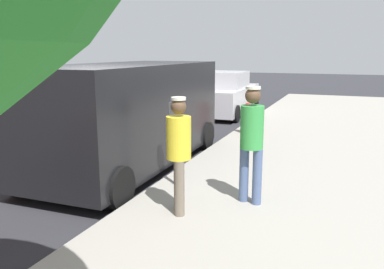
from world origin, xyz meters
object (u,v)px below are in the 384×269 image
pedestrian_in_green (252,137)px  parked_sedan_ahead (224,95)px  parking_meter_near (175,125)px  fire_hydrant (247,119)px  pedestrian_in_yellow (179,148)px  parked_van (130,113)px

pedestrian_in_green → parked_sedan_ahead: 9.55m
parking_meter_near → fire_hydrant: (0.10, 4.68, -0.61)m
parked_sedan_ahead → pedestrian_in_yellow: bearing=-76.5°
parking_meter_near → pedestrian_in_green: bearing=-13.9°
parked_sedan_ahead → fire_hydrant: (1.90, -3.97, -0.18)m
parking_meter_near → pedestrian_in_green: pedestrian_in_green is taller
parked_van → parking_meter_near: bearing=-35.7°
parking_meter_near → parked_sedan_ahead: parking_meter_near is taller
parked_sedan_ahead → fire_hydrant: 4.41m
pedestrian_in_green → parked_van: parked_van is taller
parking_meter_near → pedestrian_in_yellow: size_ratio=0.93×
pedestrian_in_green → fire_hydrant: size_ratio=2.04×
pedestrian_in_yellow → pedestrian_in_green: bearing=41.3°
pedestrian_in_yellow → fire_hydrant: 5.80m
parking_meter_near → pedestrian_in_yellow: 1.21m
pedestrian_in_yellow → parked_van: size_ratio=0.31×
parked_van → parked_sedan_ahead: size_ratio=1.18×
parked_van → fire_hydrant: size_ratio=6.07×
pedestrian_in_green → fire_hydrant: bearing=104.3°
parked_sedan_ahead → fire_hydrant: bearing=-64.5°
parked_van → parked_sedan_ahead: 7.59m
parking_meter_near → fire_hydrant: bearing=88.8°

